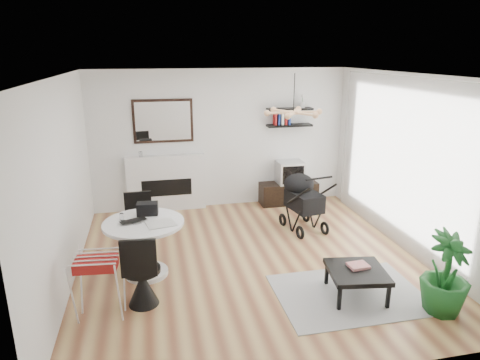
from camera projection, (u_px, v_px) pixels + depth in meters
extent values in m
plane|color=brown|center=(250.00, 260.00, 6.41)|extent=(5.00, 5.00, 0.00)
plane|color=white|center=(252.00, 75.00, 5.63)|extent=(5.00, 5.00, 0.00)
plane|color=white|center=(221.00, 139.00, 8.36)|extent=(5.00, 0.00, 5.00)
plane|color=white|center=(63.00, 185.00, 5.52)|extent=(0.00, 5.00, 5.00)
plane|color=white|center=(410.00, 164.00, 6.53)|extent=(0.00, 5.00, 5.00)
cube|color=white|center=(397.00, 161.00, 6.70)|extent=(0.04, 3.60, 2.60)
cube|color=white|center=(166.00, 183.00, 8.29)|extent=(1.50, 0.15, 1.10)
cube|color=black|center=(167.00, 187.00, 8.26)|extent=(0.95, 0.06, 0.32)
cube|color=black|center=(163.00, 121.00, 8.01)|extent=(1.12, 0.03, 0.82)
cube|color=white|center=(163.00, 121.00, 7.99)|extent=(1.02, 0.01, 0.72)
cube|color=black|center=(289.00, 125.00, 8.44)|extent=(0.90, 0.25, 0.04)
cube|color=black|center=(290.00, 109.00, 8.35)|extent=(0.90, 0.25, 0.04)
cube|color=black|center=(288.00, 193.00, 8.76)|extent=(1.17, 0.41, 0.44)
cube|color=silver|center=(290.00, 172.00, 8.64)|extent=(0.52, 0.45, 0.45)
cube|color=black|center=(293.00, 175.00, 8.43)|extent=(0.44, 0.01, 0.36)
cylinder|color=white|center=(147.00, 272.00, 5.99)|extent=(0.59, 0.59, 0.06)
cylinder|color=white|center=(145.00, 248.00, 5.88)|extent=(0.15, 0.15, 0.69)
cylinder|color=white|center=(144.00, 223.00, 5.77)|extent=(1.09, 1.09, 0.04)
imported|color=black|center=(135.00, 222.00, 5.71)|extent=(0.42, 0.35, 0.03)
cube|color=black|center=(147.00, 209.00, 5.99)|extent=(0.30, 0.20, 0.17)
cube|color=silver|center=(161.00, 224.00, 5.69)|extent=(0.43, 0.38, 0.01)
cylinder|color=white|center=(122.00, 217.00, 5.81)|extent=(0.06, 0.06, 0.10)
cylinder|color=black|center=(140.00, 226.00, 6.48)|extent=(0.45, 0.45, 0.05)
cone|color=black|center=(141.00, 241.00, 6.55)|extent=(0.37, 0.37, 0.43)
cube|color=black|center=(138.00, 206.00, 6.59)|extent=(0.41, 0.05, 0.46)
cylinder|color=black|center=(142.00, 270.00, 5.17)|extent=(0.46, 0.46, 0.05)
cone|color=black|center=(143.00, 288.00, 5.24)|extent=(0.37, 0.37, 0.43)
cube|color=black|center=(138.00, 259.00, 4.90)|extent=(0.42, 0.08, 0.47)
cube|color=maroon|center=(97.00, 262.00, 4.84)|extent=(0.49, 0.31, 0.12)
cube|color=black|center=(304.00, 201.00, 7.37)|extent=(0.55, 0.73, 0.31)
ellipsoid|color=black|center=(299.00, 184.00, 7.48)|extent=(0.53, 0.53, 0.38)
cylinder|color=black|center=(319.00, 178.00, 6.85)|extent=(0.48, 0.12, 0.03)
torus|color=black|center=(283.00, 220.00, 7.68)|extent=(0.10, 0.24, 0.23)
torus|color=black|center=(306.00, 216.00, 7.86)|extent=(0.10, 0.24, 0.23)
torus|color=black|center=(300.00, 233.00, 7.13)|extent=(0.10, 0.24, 0.23)
torus|color=black|center=(325.00, 228.00, 7.31)|extent=(0.10, 0.24, 0.23)
cube|color=gray|center=(349.00, 294.00, 5.50)|extent=(1.86, 1.34, 0.01)
cube|color=black|center=(357.00, 272.00, 5.38)|extent=(0.80, 0.80, 0.06)
cube|color=black|center=(339.00, 298.00, 5.12)|extent=(0.04, 0.04, 0.30)
cube|color=black|center=(388.00, 297.00, 5.16)|extent=(0.04, 0.04, 0.30)
cube|color=black|center=(327.00, 274.00, 5.70)|extent=(0.04, 0.04, 0.30)
cube|color=black|center=(371.00, 272.00, 5.73)|extent=(0.04, 0.04, 0.30)
cube|color=red|center=(358.00, 266.00, 5.43)|extent=(0.26, 0.21, 0.04)
imported|color=#19571F|center=(446.00, 274.00, 5.01)|extent=(0.72, 0.72, 1.01)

